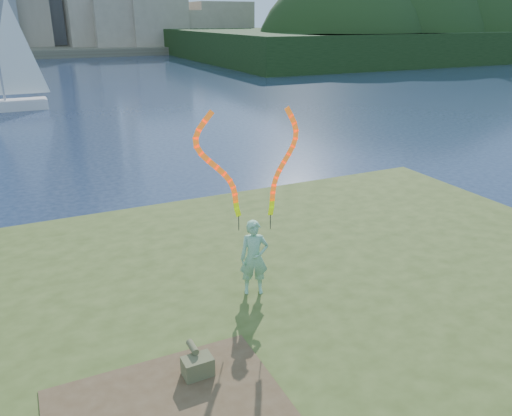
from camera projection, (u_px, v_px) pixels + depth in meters
ground at (235, 317)px, 10.42m from camera, size 320.00×320.00×0.00m
grassy_knoll at (289, 369)px, 8.36m from camera, size 20.00×18.00×0.80m
far_shore at (31, 48)px, 90.45m from camera, size 320.00×40.00×1.20m
wooded_hill at (420, 53)px, 84.69m from camera, size 78.00×50.00×63.00m
woman_with_ribbons at (254, 224)px, 9.32m from camera, size 1.89×0.69×3.90m
canvas_bag at (197, 365)px, 7.47m from camera, size 0.45×0.52×0.43m
sailboat at (8, 89)px, 32.96m from camera, size 5.48×1.74×8.29m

